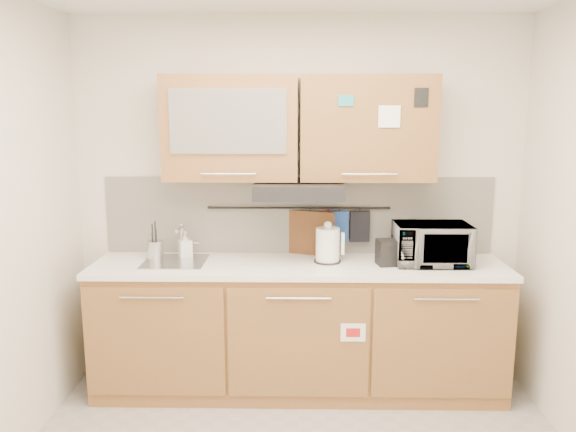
{
  "coord_description": "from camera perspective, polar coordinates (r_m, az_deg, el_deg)",
  "views": [
    {
      "loc": [
        -0.01,
        -2.52,
        1.94
      ],
      "look_at": [
        -0.07,
        1.05,
        1.27
      ],
      "focal_mm": 35.0,
      "sensor_mm": 36.0,
      "label": 1
    }
  ],
  "objects": [
    {
      "name": "dark_pouch",
      "position": [
        4.06,
        7.29,
        -1.06
      ],
      "size": [
        0.14,
        0.05,
        0.22
      ],
      "primitive_type": "cube",
      "rotation": [
        0.0,
        0.0,
        0.08
      ],
      "color": "black",
      "rests_on": "utensil_rail"
    },
    {
      "name": "sink",
      "position": [
        3.96,
        -11.35,
        -4.55
      ],
      "size": [
        0.42,
        0.4,
        0.26
      ],
      "color": "silver",
      "rests_on": "countertop"
    },
    {
      "name": "utensil_rail",
      "position": [
        4.03,
        1.09,
        0.82
      ],
      "size": [
        1.3,
        0.02,
        0.02
      ],
      "primitive_type": "cylinder",
      "rotation": [
        0.0,
        1.57,
        0.0
      ],
      "color": "black",
      "rests_on": "backsplash"
    },
    {
      "name": "oven_mitt",
      "position": [
        4.05,
        5.22,
        -1.06
      ],
      "size": [
        0.13,
        0.04,
        0.22
      ],
      "primitive_type": "cube",
      "rotation": [
        0.0,
        0.0,
        0.05
      ],
      "color": "#204393",
      "rests_on": "utensil_rail"
    },
    {
      "name": "kettle",
      "position": [
        3.86,
        4.07,
        -3.04
      ],
      "size": [
        0.21,
        0.19,
        0.29
      ],
      "rotation": [
        0.0,
        0.0,
        0.05
      ],
      "color": "white",
      "rests_on": "countertop"
    },
    {
      "name": "backsplash",
      "position": [
        4.08,
        1.09,
        0.08
      ],
      "size": [
        2.8,
        0.02,
        0.56
      ],
      "primitive_type": "cube",
      "color": "silver",
      "rests_on": "countertop"
    },
    {
      "name": "countertop",
      "position": [
        3.85,
        1.08,
        -5.11
      ],
      "size": [
        2.82,
        0.62,
        0.04
      ],
      "primitive_type": "cube",
      "color": "white",
      "rests_on": "base_cabinet"
    },
    {
      "name": "wall_back",
      "position": [
        4.07,
        1.09,
        1.5
      ],
      "size": [
        3.2,
        0.0,
        3.2
      ],
      "primitive_type": "plane",
      "rotation": [
        1.57,
        0.0,
        0.0
      ],
      "color": "silver",
      "rests_on": "ground"
    },
    {
      "name": "base_cabinet",
      "position": [
        4.02,
        1.05,
        -11.91
      ],
      "size": [
        2.8,
        0.64,
        0.88
      ],
      "color": "#9E5F38",
      "rests_on": "floor"
    },
    {
      "name": "upper_cabinets",
      "position": [
        3.85,
        1.05,
        8.91
      ],
      "size": [
        1.82,
        0.37,
        0.7
      ],
      "color": "#9E5F38",
      "rests_on": "wall_back"
    },
    {
      "name": "utensil_crock",
      "position": [
        4.03,
        -13.32,
        -3.37
      ],
      "size": [
        0.13,
        0.13,
        0.27
      ],
      "rotation": [
        0.0,
        0.0,
        -0.26
      ],
      "color": "#ACACB0",
      "rests_on": "countertop"
    },
    {
      "name": "cutting_board",
      "position": [
        4.06,
        2.25,
        -2.61
      ],
      "size": [
        0.35,
        0.15,
        0.45
      ],
      "primitive_type": "cube",
      "rotation": [
        0.0,
        0.0,
        -0.36
      ],
      "color": "brown",
      "rests_on": "utensil_rail"
    },
    {
      "name": "toaster",
      "position": [
        3.86,
        10.73,
        -3.6
      ],
      "size": [
        0.25,
        0.17,
        0.17
      ],
      "rotation": [
        0.0,
        0.0,
        0.16
      ],
      "color": "black",
      "rests_on": "countertop"
    },
    {
      "name": "range_hood",
      "position": [
        3.81,
        1.1,
        2.69
      ],
      "size": [
        0.6,
        0.46,
        0.1
      ],
      "primitive_type": "cube",
      "color": "black",
      "rests_on": "upper_cabinets"
    },
    {
      "name": "soap_bottle",
      "position": [
        4.05,
        -10.39,
        -2.87
      ],
      "size": [
        0.11,
        0.11,
        0.19
      ],
      "primitive_type": "imported",
      "rotation": [
        0.0,
        0.0,
        0.43
      ],
      "color": "#999999",
      "rests_on": "countertop"
    },
    {
      "name": "pot_holder",
      "position": [
        4.04,
        4.1,
        -0.62
      ],
      "size": [
        0.13,
        0.03,
        0.16
      ],
      "primitive_type": "cube",
      "rotation": [
        0.0,
        0.0,
        0.11
      ],
      "color": "red",
      "rests_on": "utensil_rail"
    },
    {
      "name": "microwave",
      "position": [
        3.93,
        14.38,
        -2.77
      ],
      "size": [
        0.5,
        0.34,
        0.28
      ],
      "primitive_type": "imported",
      "rotation": [
        0.0,
        0.0,
        0.0
      ],
      "color": "#999999",
      "rests_on": "countertop"
    }
  ]
}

